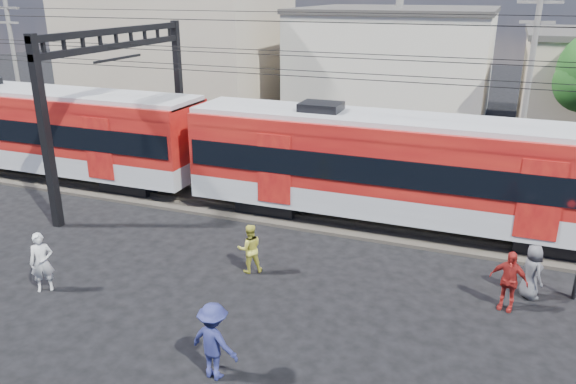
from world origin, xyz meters
The scene contains 15 objects.
ground centered at (0.00, 0.00, 0.00)m, with size 120.00×120.00×0.00m, color black.
track_bed centered at (0.00, 8.00, 0.06)m, with size 70.00×3.40×0.12m, color #2D2823.
rail_near centered at (0.00, 7.25, 0.18)m, with size 70.00×0.12×0.12m, color #59544C.
rail_far centered at (0.00, 8.75, 0.18)m, with size 70.00×0.12×0.12m, color #59544C.
commuter_train centered at (2.25, 8.00, 2.40)m, with size 50.30×3.08×4.17m.
catenary centered at (-8.65, 8.00, 5.14)m, with size 70.00×9.30×7.52m.
building_west centered at (-17.00, 24.00, 4.66)m, with size 14.28×10.20×9.30m.
building_midwest centered at (-2.00, 27.00, 3.66)m, with size 12.24×12.24×7.30m.
utility_pole_mid centered at (6.00, 15.00, 4.53)m, with size 1.80×0.24×8.50m.
utility_pole_west centered at (-22.00, 14.00, 4.28)m, with size 1.80×0.24×8.00m.
pedestrian_a centered at (-6.91, -0.44, 0.90)m, with size 0.66×0.43×1.81m, color silver.
pedestrian_b centered at (-1.74, 2.78, 0.79)m, with size 0.77×0.60×1.59m, color gold.
pedestrian_c centered at (-0.35, -2.15, 0.94)m, with size 1.21×0.70×1.88m, color navy.
pedestrian_d centered at (5.81, 3.34, 0.88)m, with size 1.03×0.43×1.76m, color maroon.
pedestrian_e centered at (6.43, 4.25, 0.82)m, with size 0.80×0.52×1.63m, color #4B4B50.
Camera 1 is at (5.07, -11.54, 8.39)m, focal length 35.00 mm.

